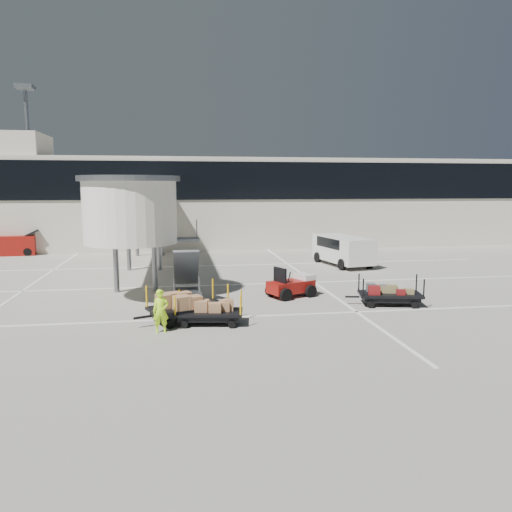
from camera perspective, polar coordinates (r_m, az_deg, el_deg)
The scene contains 11 objects.
ground at distance 19.48m, azimuth -3.42°, elevation -8.56°, with size 140.00×140.00×0.00m, color #B0AB9D.
lane_markings at distance 28.49m, azimuth -6.59°, elevation -3.26°, with size 40.00×30.00×0.02m.
terminal at distance 48.57m, azimuth -7.33°, elevation 6.24°, with size 64.00×12.11×15.20m.
jet_bridge at distance 30.96m, azimuth -13.10°, elevation 5.46°, with size 5.70×20.40×6.03m.
baggage_tug at distance 25.25m, azimuth 4.13°, elevation -3.40°, with size 2.61×2.24×1.55m.
suitcase_cart at distance 24.25m, azimuth 15.11°, elevation -4.30°, with size 3.59×1.98×1.37m.
box_cart_near at distance 20.33m, azimuth -5.21°, elevation -6.37°, with size 3.36×1.72×1.29m.
box_cart_far at distance 20.87m, azimuth -7.71°, elevation -5.79°, with size 3.89×2.64×1.52m.
ground_worker at distance 19.38m, azimuth -10.83°, elevation -6.21°, with size 0.61×0.40×1.67m, color #B4F71A.
minivan at distance 35.68m, azimuth 9.79°, elevation 0.91°, with size 3.15×5.67×2.03m.
belt_loader at distance 44.90m, azimuth -26.28°, elevation 1.10°, with size 4.41×1.98×2.08m.
Camera 1 is at (-1.77, -18.59, 5.55)m, focal length 35.00 mm.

